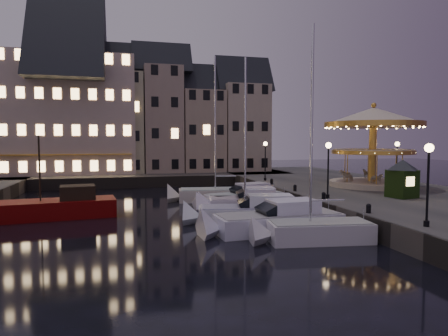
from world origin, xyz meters
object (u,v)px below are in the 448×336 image
object	(u,v)px
bollard_d	(272,181)
motorboat_f	(218,195)
bollard_c	(295,188)
motorboat_b	(273,222)
streetlamp_b	(328,162)
motorboat_e	(241,199)
bollard_a	(369,208)
motorboat_d	(244,204)
bollard_b	(324,196)
red_fishing_boat	(59,208)
motorboat_a	(310,232)
ticket_kiosk	(402,172)
streetlamp_d	(397,157)
carousel	(373,131)
streetlamp_a	(428,173)
motorboat_c	(250,213)
streetlamp_c	(265,155)

from	to	relation	value
bollard_d	motorboat_f	distance (m)	5.84
bollard_c	motorboat_b	bearing A→B (deg)	-121.86
streetlamp_b	motorboat_e	bearing A→B (deg)	133.61
bollard_a	motorboat_d	size ratio (longest dim) A/B	0.08
bollard_b	motorboat_f	world-z (taller)	motorboat_f
streetlamp_b	red_fishing_boat	distance (m)	20.05
motorboat_a	ticket_kiosk	size ratio (longest dim) A/B	3.42
streetlamp_d	motorboat_f	xyz separation A→B (m)	(-17.57, 2.06, -3.49)
bollard_c	bollard_d	distance (m)	5.50
carousel	motorboat_e	bearing A→B (deg)	-176.91
motorboat_d	carousel	bearing A→B (deg)	13.24
motorboat_d	streetlamp_a	bearing A→B (deg)	-66.50
streetlamp_d	bollard_d	xyz separation A→B (m)	(-11.90, 3.00, -2.41)
motorboat_a	motorboat_d	size ratio (longest dim) A/B	1.51
bollard_c	motorboat_d	xyz separation A→B (m)	(-5.02, -1.57, -0.96)
motorboat_e	ticket_kiosk	distance (m)	12.82
motorboat_c	ticket_kiosk	world-z (taller)	motorboat_c
ticket_kiosk	red_fishing_boat	bearing A→B (deg)	168.50
motorboat_b	streetlamp_c	bearing A→B (deg)	71.36
bollard_c	motorboat_d	world-z (taller)	motorboat_d
streetlamp_c	bollard_d	world-z (taller)	streetlamp_c
motorboat_a	motorboat_b	distance (m)	2.94
streetlamp_c	motorboat_b	world-z (taller)	streetlamp_c
bollard_a	bollard_d	bearing A→B (deg)	90.00
bollard_b	motorboat_e	xyz separation A→B (m)	(-4.56, 5.91, -0.96)
streetlamp_a	motorboat_f	bearing A→B (deg)	108.20
bollard_a	motorboat_c	size ratio (longest dim) A/B	0.05
motorboat_e	motorboat_f	size ratio (longest dim) A/B	0.62
streetlamp_c	bollard_d	size ratio (longest dim) A/B	7.32
streetlamp_b	bollard_d	bearing A→B (deg)	93.43
bollard_a	carousel	world-z (taller)	carousel
streetlamp_c	motorboat_c	size ratio (longest dim) A/B	0.35
streetlamp_d	motorboat_c	xyz separation A→B (m)	(-17.72, -8.16, -3.34)
streetlamp_a	bollard_d	size ratio (longest dim) A/B	7.32
streetlamp_c	motorboat_b	xyz separation A→B (m)	(-5.93, -17.57, -3.37)
motorboat_d	ticket_kiosk	world-z (taller)	ticket_kiosk
carousel	streetlamp_a	bearing A→B (deg)	-116.30
bollard_a	streetlamp_d	bearing A→B (deg)	47.53
motorboat_c	bollard_a	bearing A→B (deg)	-39.74
motorboat_c	bollard_b	bearing A→B (deg)	6.51
motorboat_d	ticket_kiosk	bearing A→B (deg)	-19.03
streetlamp_c	carousel	world-z (taller)	carousel
bollard_a	ticket_kiosk	distance (m)	8.20
streetlamp_d	bollard_d	bearing A→B (deg)	165.85
motorboat_e	red_fishing_boat	distance (m)	14.24
streetlamp_c	motorboat_d	size ratio (longest dim) A/B	0.57
streetlamp_c	bollard_b	xyz separation A→B (m)	(-0.60, -14.00, -2.41)
bollard_b	streetlamp_b	bearing A→B (deg)	39.81
carousel	bollard_d	bearing A→B (deg)	155.64
streetlamp_a	motorboat_d	distance (m)	14.49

